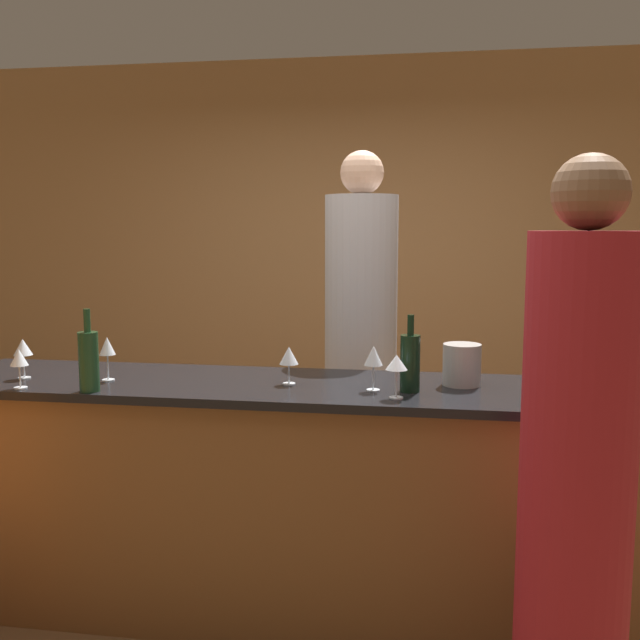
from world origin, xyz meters
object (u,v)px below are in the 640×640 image
at_px(bartender, 361,366).
at_px(ice_bucket, 462,365).
at_px(wine_bottle_2, 89,360).
at_px(guest_1, 576,493).
at_px(wine_bottle_0, 410,362).

relative_size(bartender, ice_bucket, 11.95).
bearing_deg(bartender, wine_bottle_2, 46.57).
bearing_deg(wine_bottle_2, guest_1, -13.98).
bearing_deg(wine_bottle_0, ice_bucket, 35.83).
xyz_separation_m(bartender, wine_bottle_2, (-0.95, -1.01, 0.19)).
distance_m(bartender, ice_bucket, 0.83).
bearing_deg(wine_bottle_2, wine_bottle_0, 9.07).
bearing_deg(ice_bucket, wine_bottle_0, -144.17).
bearing_deg(bartender, guest_1, 118.62).
bearing_deg(guest_1, ice_bucket, 111.64).
relative_size(bartender, wine_bottle_0, 6.68).
height_order(bartender, wine_bottle_2, bartender).
distance_m(wine_bottle_0, wine_bottle_2, 1.24).
distance_m(bartender, wine_bottle_0, 0.87).
bearing_deg(guest_1, bartender, 118.62).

